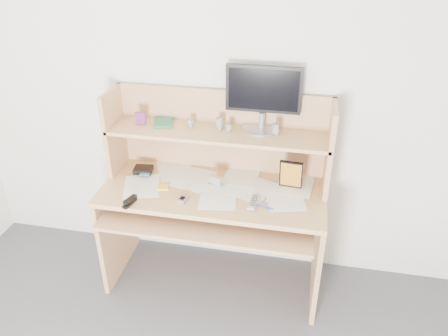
% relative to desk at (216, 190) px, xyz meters
% --- Properties ---
extents(back_wall, '(3.60, 0.04, 2.50)m').
position_rel_desk_xyz_m(back_wall, '(0.00, 0.24, 0.56)').
color(back_wall, silver).
rests_on(back_wall, floor).
extents(desk, '(1.40, 0.70, 1.30)m').
position_rel_desk_xyz_m(desk, '(0.00, 0.00, 0.00)').
color(desk, tan).
rests_on(desk, floor).
extents(paper_clutter, '(1.32, 0.54, 0.01)m').
position_rel_desk_xyz_m(paper_clutter, '(0.00, -0.08, 0.06)').
color(paper_clutter, white).
rests_on(paper_clutter, desk).
extents(keyboard, '(0.45, 0.19, 0.03)m').
position_rel_desk_xyz_m(keyboard, '(0.04, -0.14, -0.03)').
color(keyboard, black).
rests_on(keyboard, desk).
extents(tv_remote, '(0.06, 0.16, 0.02)m').
position_rel_desk_xyz_m(tv_remote, '(0.27, -0.19, 0.07)').
color(tv_remote, '#A9AAA4').
rests_on(tv_remote, paper_clutter).
extents(flip_phone, '(0.06, 0.09, 0.02)m').
position_rel_desk_xyz_m(flip_phone, '(-0.15, -0.24, 0.07)').
color(flip_phone, '#A3A3A5').
rests_on(flip_phone, paper_clutter).
extents(stapler, '(0.05, 0.12, 0.04)m').
position_rel_desk_xyz_m(stapler, '(-0.45, -0.34, 0.08)').
color(stapler, black).
rests_on(stapler, paper_clutter).
extents(wallet, '(0.13, 0.11, 0.03)m').
position_rel_desk_xyz_m(wallet, '(-0.50, 0.04, 0.08)').
color(wallet, black).
rests_on(wallet, paper_clutter).
extents(sticky_note_pad, '(0.08, 0.08, 0.01)m').
position_rel_desk_xyz_m(sticky_note_pad, '(-0.31, -0.12, 0.06)').
color(sticky_note_pad, yellow).
rests_on(sticky_note_pad, desk).
extents(digital_camera, '(0.09, 0.06, 0.05)m').
position_rel_desk_xyz_m(digital_camera, '(0.01, -0.02, 0.09)').
color(digital_camera, '#AFAFB1').
rests_on(digital_camera, paper_clutter).
extents(game_case, '(0.14, 0.03, 0.20)m').
position_rel_desk_xyz_m(game_case, '(0.47, 0.02, 0.16)').
color(game_case, black).
rests_on(game_case, paper_clutter).
extents(blue_pen, '(0.13, 0.04, 0.01)m').
position_rel_desk_xyz_m(blue_pen, '(0.33, -0.22, 0.07)').
color(blue_pen, '#1B28D1').
rests_on(blue_pen, paper_clutter).
extents(card_box, '(0.07, 0.03, 0.09)m').
position_rel_desk_xyz_m(card_box, '(-0.50, 0.07, 0.43)').
color(card_box, '#A5161F').
rests_on(card_box, desk).
extents(shelf_book, '(0.16, 0.19, 0.02)m').
position_rel_desk_xyz_m(shelf_book, '(-0.36, 0.12, 0.39)').
color(shelf_book, '#368848').
rests_on(shelf_book, desk).
extents(chip_stack_a, '(0.04, 0.04, 0.05)m').
position_rel_desk_xyz_m(chip_stack_a, '(-0.18, 0.10, 0.41)').
color(chip_stack_a, black).
rests_on(chip_stack_a, desk).
extents(chip_stack_b, '(0.05, 0.05, 0.07)m').
position_rel_desk_xyz_m(chip_stack_b, '(0.00, 0.11, 0.42)').
color(chip_stack_b, silver).
rests_on(chip_stack_b, desk).
extents(chip_stack_c, '(0.04, 0.04, 0.05)m').
position_rel_desk_xyz_m(chip_stack_c, '(0.07, 0.09, 0.41)').
color(chip_stack_c, black).
rests_on(chip_stack_c, desk).
extents(chip_stack_d, '(0.05, 0.05, 0.07)m').
position_rel_desk_xyz_m(chip_stack_d, '(0.36, 0.09, 0.42)').
color(chip_stack_d, silver).
rests_on(chip_stack_d, desk).
extents(monitor, '(0.46, 0.23, 0.40)m').
position_rel_desk_xyz_m(monitor, '(0.26, 0.17, 0.60)').
color(monitor, '#AEADB2').
rests_on(monitor, desk).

